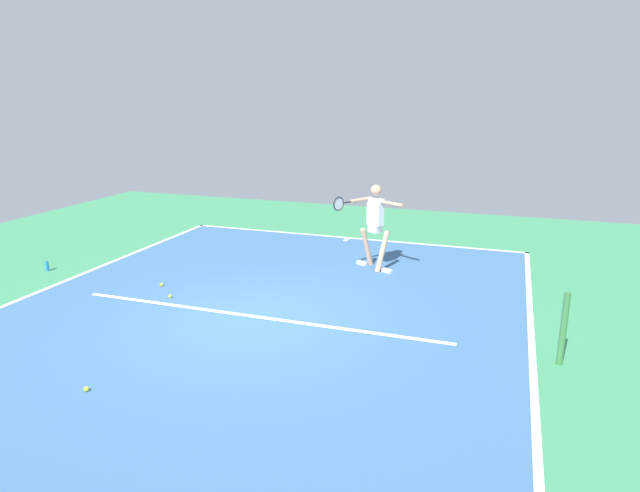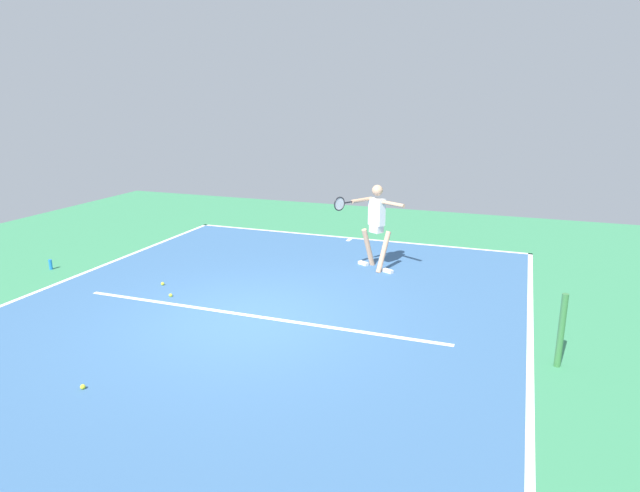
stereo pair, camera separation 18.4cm
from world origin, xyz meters
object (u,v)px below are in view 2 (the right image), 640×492
at_px(water_bottle, 51,265).
at_px(tennis_player, 376,221).
at_px(tennis_ball_far_corner, 171,295).
at_px(tennis_ball_by_sideline, 83,387).
at_px(tennis_ball_near_player, 163,284).
at_px(net_post, 561,331).

bearing_deg(water_bottle, tennis_player, -159.58).
bearing_deg(tennis_player, tennis_ball_far_corner, 72.89).
height_order(tennis_player, tennis_ball_by_sideline, tennis_player).
xyz_separation_m(tennis_player, tennis_ball_near_player, (3.69, 2.51, -1.04)).
bearing_deg(net_post, water_bottle, -5.81).
relative_size(net_post, tennis_player, 0.58).
bearing_deg(water_bottle, tennis_ball_by_sideline, 138.97).
relative_size(tennis_player, water_bottle, 8.45).
height_order(tennis_ball_by_sideline, water_bottle, water_bottle).
bearing_deg(tennis_ball_near_player, tennis_ball_far_corner, 136.93).
xyz_separation_m(net_post, tennis_ball_far_corner, (6.70, -0.48, -0.50)).
bearing_deg(tennis_ball_by_sideline, tennis_ball_far_corner, -73.96).
bearing_deg(net_post, tennis_ball_by_sideline, 25.84).
height_order(net_post, tennis_ball_by_sideline, net_post).
bearing_deg(net_post, tennis_ball_near_player, -7.75).
distance_m(net_post, tennis_ball_far_corner, 6.73).
distance_m(tennis_ball_by_sideline, tennis_ball_near_player, 4.05).
relative_size(tennis_ball_far_corner, tennis_ball_near_player, 1.00).
relative_size(tennis_ball_near_player, water_bottle, 0.30).
bearing_deg(tennis_ball_near_player, tennis_player, -145.80).
height_order(net_post, water_bottle, net_post).
relative_size(net_post, tennis_ball_near_player, 16.21).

